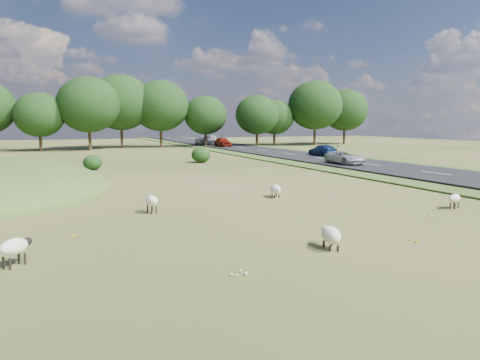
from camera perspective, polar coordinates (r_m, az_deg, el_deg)
name	(u,v)px	position (r m, az deg, el deg)	size (l,w,h in m)	color
ground	(147,171)	(40.47, -11.22, 1.05)	(160.00, 160.00, 0.00)	#324B17
road	(297,156)	(56.83, 6.97, 2.96)	(8.00, 150.00, 0.25)	black
treeline	(94,106)	(75.29, -17.34, 8.59)	(96.28, 14.66, 11.70)	black
shrubs	(120,158)	(46.13, -14.39, 2.59)	(21.55, 7.43, 1.59)	black
sheep_0	(15,247)	(15.08, -25.78, -7.35)	(1.04, 1.09, 0.83)	beige
sheep_1	(454,198)	(24.77, 24.68, -2.05)	(1.04, 0.74, 0.72)	beige
sheep_2	(151,201)	(21.83, -10.76, -2.50)	(0.61, 1.16, 0.81)	beige
sheep_3	(331,235)	(15.76, 10.98, -6.57)	(0.80, 1.34, 0.75)	beige
sheep_4	(276,189)	(25.98, 4.38, -1.16)	(0.72, 1.26, 0.70)	beige
car_1	(223,142)	(75.14, -2.12, 4.67)	(1.79, 4.45, 1.51)	maroon
car_3	(345,157)	(45.05, 12.70, 2.73)	(2.08, 4.50, 1.25)	silver
car_4	(323,150)	(55.47, 10.04, 3.59)	(1.78, 4.38, 1.27)	navy
car_5	(211,139)	(92.60, -3.55, 5.06)	(1.88, 4.62, 1.34)	#A7A9AF
car_6	(205,140)	(83.80, -4.27, 4.88)	(2.41, 5.23, 1.45)	silver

